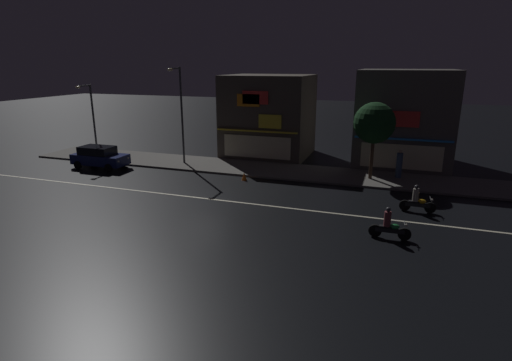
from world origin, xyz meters
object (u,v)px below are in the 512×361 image
(traffic_cone, at_px, (244,176))
(parked_car_near_kerb, at_px, (99,157))
(motorcycle_lead, at_px, (417,201))
(pedestrian_on_sidewalk, at_px, (399,165))
(motorcycle_following, at_px, (389,226))
(streetlamp_west, at_px, (91,113))
(streetlamp_mid, at_px, (180,108))

(traffic_cone, bearing_deg, parked_car_near_kerb, -178.35)
(motorcycle_lead, height_order, traffic_cone, motorcycle_lead)
(pedestrian_on_sidewalk, bearing_deg, parked_car_near_kerb, 110.34)
(parked_car_near_kerb, relative_size, motorcycle_following, 2.26)
(motorcycle_lead, height_order, motorcycle_following, same)
(streetlamp_west, height_order, motorcycle_following, streetlamp_west)
(parked_car_near_kerb, distance_m, motorcycle_lead, 23.12)
(streetlamp_mid, relative_size, motorcycle_following, 3.91)
(motorcycle_lead, xyz_separation_m, motorcycle_following, (-1.34, -4.21, 0.00))
(traffic_cone, bearing_deg, pedestrian_on_sidewalk, 20.08)
(parked_car_near_kerb, bearing_deg, streetlamp_mid, 27.49)
(streetlamp_west, distance_m, streetlamp_mid, 8.61)
(pedestrian_on_sidewalk, bearing_deg, motorcycle_following, -171.89)
(streetlamp_mid, distance_m, motorcycle_following, 19.06)
(pedestrian_on_sidewalk, distance_m, parked_car_near_kerb, 22.35)
(streetlamp_mid, bearing_deg, motorcycle_following, -30.94)
(streetlamp_west, bearing_deg, traffic_cone, -10.09)
(pedestrian_on_sidewalk, xyz_separation_m, motorcycle_lead, (1.00, -6.50, -0.41))
(parked_car_near_kerb, relative_size, motorcycle_lead, 2.26)
(streetlamp_west, distance_m, motorcycle_following, 26.60)
(pedestrian_on_sidewalk, bearing_deg, streetlamp_mid, 103.80)
(streetlamp_mid, xyz_separation_m, motorcycle_following, (16.01, -9.60, -3.87))
(pedestrian_on_sidewalk, bearing_deg, motorcycle_lead, -161.34)
(streetlamp_mid, xyz_separation_m, parked_car_near_kerb, (-5.64, -2.93, -3.63))
(pedestrian_on_sidewalk, height_order, motorcycle_lead, pedestrian_on_sidewalk)
(pedestrian_on_sidewalk, distance_m, traffic_cone, 10.81)
(traffic_cone, bearing_deg, motorcycle_lead, -14.11)
(streetlamp_west, bearing_deg, streetlamp_mid, -0.28)
(streetlamp_west, xyz_separation_m, motorcycle_lead, (25.93, -5.43, -3.13))
(pedestrian_on_sidewalk, height_order, traffic_cone, pedestrian_on_sidewalk)
(streetlamp_mid, height_order, parked_car_near_kerb, streetlamp_mid)
(motorcycle_following, bearing_deg, streetlamp_west, -27.74)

